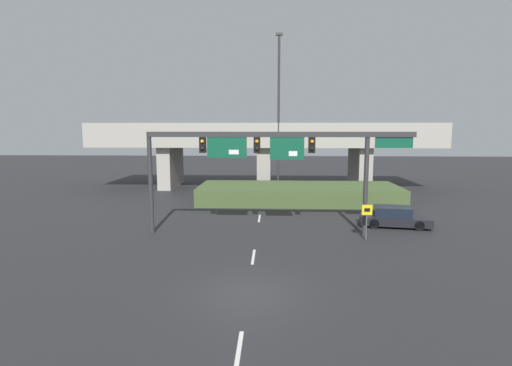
# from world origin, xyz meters

# --- Properties ---
(ground_plane) EXTENTS (160.00, 160.00, 0.00)m
(ground_plane) POSITION_xyz_m (0.00, 0.00, 0.00)
(ground_plane) COLOR #262628
(lane_markings) EXTENTS (0.14, 37.56, 0.01)m
(lane_markings) POSITION_xyz_m (0.00, 13.22, 0.00)
(lane_markings) COLOR silver
(lane_markings) RESTS_ON ground
(signal_gantry) EXTENTS (16.12, 0.44, 6.31)m
(signal_gantry) POSITION_xyz_m (0.86, 8.85, 5.13)
(signal_gantry) COLOR #2D2D30
(signal_gantry) RESTS_ON ground
(speed_limit_sign) EXTENTS (0.60, 0.11, 2.16)m
(speed_limit_sign) POSITION_xyz_m (6.45, 7.75, 1.42)
(speed_limit_sign) COLOR #4C4C4C
(speed_limit_sign) RESTS_ON ground
(highway_light_pole_near) EXTENTS (0.70, 0.36, 15.68)m
(highway_light_pole_near) POSITION_xyz_m (1.50, 25.04, 8.22)
(highway_light_pole_near) COLOR #2D2D30
(highway_light_pole_near) RESTS_ON ground
(overpass_bridge) EXTENTS (36.99, 7.92, 7.07)m
(overpass_bridge) POSITION_xyz_m (0.00, 28.82, 4.77)
(overpass_bridge) COLOR #A39E93
(overpass_bridge) RESTS_ON ground
(grass_embankment) EXTENTS (17.56, 6.41, 1.49)m
(grass_embankment) POSITION_xyz_m (3.25, 20.03, 0.75)
(grass_embankment) COLOR #42562D
(grass_embankment) RESTS_ON ground
(parked_sedan_near_right) EXTENTS (4.73, 2.49, 1.36)m
(parked_sedan_near_right) POSITION_xyz_m (9.06, 11.14, 0.63)
(parked_sedan_near_right) COLOR black
(parked_sedan_near_right) RESTS_ON ground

